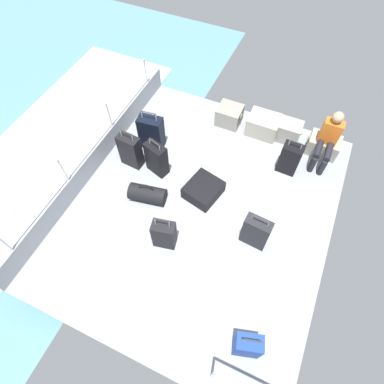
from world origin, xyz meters
name	(u,v)px	position (x,y,z in m)	size (l,w,h in m)	color
ground_plane	(202,207)	(0.00, 0.00, -0.03)	(4.40, 5.20, 0.06)	gray
gunwale_port	(95,159)	(-2.17, 0.00, 0.23)	(0.06, 5.20, 0.45)	gray
railing_port	(87,139)	(-2.17, 0.00, 0.78)	(0.04, 4.20, 1.02)	silver
sea_wake	(44,154)	(-3.60, 0.00, -0.34)	(12.00, 12.00, 0.01)	#598C9E
cargo_crate_0	(229,115)	(-0.30, 2.13, 0.20)	(0.52, 0.44, 0.39)	gray
cargo_crate_1	(263,125)	(0.42, 2.15, 0.20)	(0.66, 0.49, 0.40)	#9E9989
cargo_crate_2	(287,131)	(0.89, 2.19, 0.20)	(0.58, 0.38, 0.40)	gray
cargo_crate_3	(323,145)	(1.64, 2.13, 0.18)	(0.61, 0.41, 0.36)	gray
passenger_seated	(328,139)	(1.64, 1.95, 0.55)	(0.34, 0.66, 1.06)	orange
suitcase_0	(247,345)	(1.44, -1.85, 0.29)	(0.40, 0.30, 0.73)	navy
suitcase_1	(157,159)	(-1.07, 0.39, 0.34)	(0.45, 0.32, 0.81)	black
suitcase_2	(164,234)	(-0.28, -0.88, 0.30)	(0.40, 0.29, 0.81)	black
suitcase_3	(290,159)	(1.13, 1.41, 0.32)	(0.37, 0.26, 0.77)	black
suitcase_4	(130,151)	(-1.59, 0.36, 0.35)	(0.42, 0.25, 0.85)	black
suitcase_5	(256,232)	(1.03, -0.26, 0.33)	(0.44, 0.24, 0.78)	black
suitcase_6	(151,133)	(-1.46, 0.92, 0.35)	(0.49, 0.31, 0.87)	black
suitcase_7	(203,190)	(-0.08, 0.25, 0.13)	(0.68, 0.71, 0.26)	black
duffel_bag	(148,194)	(-0.94, -0.24, 0.15)	(0.69, 0.42, 0.44)	black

